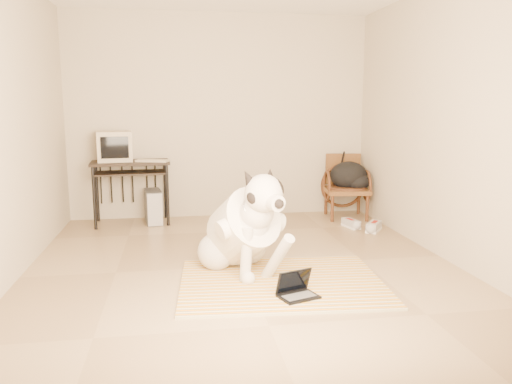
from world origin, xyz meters
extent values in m
plane|color=#997F5D|center=(0.00, 0.00, 0.00)|extent=(4.50, 4.50, 0.00)
plane|color=#BDB09A|center=(0.00, 2.25, 1.35)|extent=(4.50, 0.00, 4.50)
plane|color=#BDB09A|center=(0.00, -2.25, 1.35)|extent=(4.50, 0.00, 4.50)
plane|color=#BDB09A|center=(-2.00, 0.00, 1.35)|extent=(0.00, 4.50, 4.50)
plane|color=#BDB09A|center=(2.00, 0.00, 1.35)|extent=(0.00, 4.50, 4.50)
cube|color=orange|center=(0.22, -1.04, 0.01)|extent=(1.73, 0.39, 0.02)
cube|color=#3D7E34|center=(0.24, -0.78, 0.01)|extent=(1.73, 0.39, 0.02)
cube|color=#683E81|center=(0.26, -0.52, 0.01)|extent=(1.73, 0.39, 0.02)
cube|color=#EC994A|center=(0.28, -0.26, 0.01)|extent=(1.73, 0.39, 0.02)
cube|color=beige|center=(0.30, 0.00, 0.01)|extent=(1.73, 0.39, 0.02)
sphere|color=silver|center=(-0.26, -0.06, 0.17)|extent=(0.35, 0.35, 0.35)
sphere|color=silver|center=(0.06, 0.06, 0.17)|extent=(0.35, 0.35, 0.35)
ellipsoid|color=silver|center=(-0.10, -0.01, 0.20)|extent=(0.43, 0.39, 0.35)
ellipsoid|color=silver|center=(-0.02, -0.21, 0.44)|extent=(0.69, 0.90, 0.76)
cylinder|color=silver|center=(-0.02, -0.20, 0.44)|extent=(0.73, 0.82, 0.69)
sphere|color=silver|center=(0.06, -0.42, 0.61)|extent=(0.29, 0.29, 0.29)
sphere|color=silver|center=(0.10, -0.52, 0.79)|extent=(0.32, 0.32, 0.32)
ellipsoid|color=black|center=(0.15, -0.50, 0.81)|extent=(0.25, 0.28, 0.23)
cylinder|color=silver|center=(0.15, -0.65, 0.74)|extent=(0.19, 0.21, 0.13)
sphere|color=black|center=(0.19, -0.74, 0.74)|extent=(0.08, 0.08, 0.08)
cone|color=black|center=(-0.02, -0.49, 0.91)|extent=(0.18, 0.18, 0.20)
cone|color=black|center=(0.18, -0.42, 0.91)|extent=(0.16, 0.20, 0.20)
torus|color=silver|center=(0.07, -0.44, 0.66)|extent=(0.32, 0.24, 0.26)
cylinder|color=silver|center=(-0.04, -0.47, 0.26)|extent=(0.14, 0.17, 0.48)
cylinder|color=silver|center=(0.22, -0.52, 0.23)|extent=(0.25, 0.44, 0.49)
sphere|color=silver|center=(-0.03, -0.50, 0.06)|extent=(0.12, 0.12, 0.12)
sphere|color=silver|center=(0.33, -0.72, 0.06)|extent=(0.13, 0.13, 0.13)
cone|color=black|center=(-0.23, 0.26, 0.06)|extent=(0.37, 0.43, 0.12)
cube|color=black|center=(0.32, -0.90, 0.03)|extent=(0.35, 0.30, 0.02)
cube|color=#4E4E50|center=(0.32, -0.91, 0.04)|extent=(0.28, 0.20, 0.00)
cube|color=black|center=(0.29, -0.83, 0.13)|extent=(0.30, 0.16, 0.19)
cube|color=black|center=(0.29, -0.84, 0.13)|extent=(0.27, 0.14, 0.17)
cube|color=black|center=(-1.17, 1.95, 0.79)|extent=(1.00, 0.60, 0.03)
cube|color=black|center=(-1.17, 1.90, 0.66)|extent=(0.89, 0.49, 0.02)
cylinder|color=black|center=(-1.59, 1.70, 0.39)|extent=(0.04, 0.04, 0.77)
cylinder|color=black|center=(-1.63, 2.15, 0.39)|extent=(0.04, 0.04, 0.77)
cylinder|color=black|center=(-0.72, 1.76, 0.39)|extent=(0.04, 0.04, 0.77)
cylinder|color=black|center=(-0.75, 2.21, 0.39)|extent=(0.04, 0.04, 0.77)
cube|color=#B9AA91|center=(-1.37, 2.00, 0.99)|extent=(0.47, 0.45, 0.38)
cube|color=black|center=(-1.34, 1.80, 0.99)|extent=(0.33, 0.06, 0.27)
cube|color=#B9AA91|center=(-0.89, 1.85, 0.82)|extent=(0.43, 0.26, 0.03)
cube|color=#4E4E50|center=(-0.91, 1.93, 0.21)|extent=(0.25, 0.47, 0.43)
cube|color=#AFAFB4|center=(-0.87, 1.71, 0.21)|extent=(0.18, 0.04, 0.41)
cube|color=brown|center=(1.65, 1.82, 0.37)|extent=(0.62, 0.60, 0.06)
cylinder|color=#361C0E|center=(1.65, 1.82, 0.41)|extent=(0.52, 0.52, 0.04)
cube|color=brown|center=(1.68, 2.07, 0.63)|extent=(0.48, 0.09, 0.42)
cylinder|color=#361C0E|center=(1.39, 1.62, 0.17)|extent=(0.04, 0.04, 0.35)
cylinder|color=#361C0E|center=(1.45, 2.07, 0.17)|extent=(0.04, 0.04, 0.35)
cylinder|color=#361C0E|center=(1.85, 1.56, 0.17)|extent=(0.04, 0.04, 0.35)
cylinder|color=#361C0E|center=(1.91, 2.02, 0.17)|extent=(0.04, 0.04, 0.35)
ellipsoid|color=black|center=(1.68, 1.84, 0.58)|extent=(0.51, 0.42, 0.37)
ellipsoid|color=black|center=(1.78, 1.74, 0.50)|extent=(0.32, 0.26, 0.22)
cube|color=white|center=(1.53, 1.29, 0.01)|extent=(0.18, 0.31, 0.03)
cube|color=gray|center=(1.53, 1.29, 0.05)|extent=(0.17, 0.30, 0.09)
cube|color=maroon|center=(1.53, 1.29, 0.09)|extent=(0.08, 0.15, 0.02)
cube|color=white|center=(1.74, 1.07, 0.01)|extent=(0.29, 0.33, 0.03)
cube|color=gray|center=(1.74, 1.07, 0.06)|extent=(0.28, 0.32, 0.10)
cube|color=maroon|center=(1.74, 1.07, 0.10)|extent=(0.14, 0.16, 0.02)
camera|label=1|loc=(-0.61, -4.50, 1.51)|focal=35.00mm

